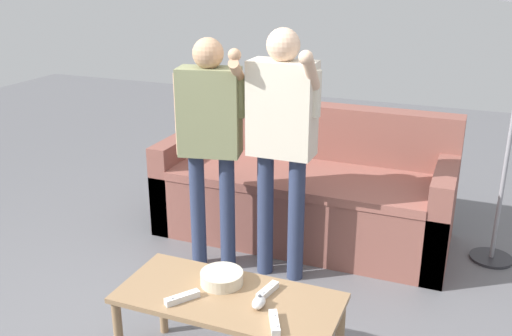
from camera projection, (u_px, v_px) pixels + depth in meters
couch at (305, 192)px, 4.12m from camera, size 2.05×0.85×0.91m
coffee_table at (229, 307)px, 2.62m from camera, size 1.03×0.46×0.45m
snack_bowl at (222, 278)px, 2.69m from camera, size 0.20×0.20×0.06m
game_remote_nunchuk at (259, 302)px, 2.50m from camera, size 0.06×0.09×0.05m
player_center at (282, 128)px, 3.33m from camera, size 0.46×0.34×1.55m
player_left at (210, 129)px, 3.45m from camera, size 0.46×0.29×1.48m
game_remote_wand_near at (274, 323)px, 2.38m from camera, size 0.10×0.15×0.03m
game_remote_wand_far at (268, 291)px, 2.61m from camera, size 0.06×0.15×0.03m
game_remote_wand_spare at (182, 298)px, 2.56m from camera, size 0.12×0.15×0.03m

